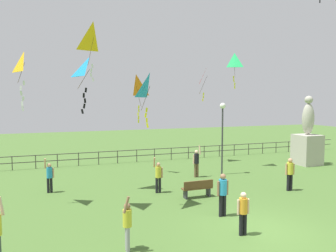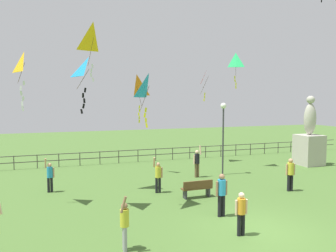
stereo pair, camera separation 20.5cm
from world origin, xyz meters
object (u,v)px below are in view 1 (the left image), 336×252
object	(u,v)px
kite_5	(136,88)
person_1	(223,192)
person_4	(158,175)
kite_4	(150,87)
kite_1	(94,39)
person_5	(243,211)
kite_7	(24,65)
kite_0	(89,71)
kite_6	(234,63)
person_6	(196,161)
kite_3	(207,77)
park_bench	(198,188)
person_3	(127,223)
person_0	(49,175)
statue_monument	(307,142)
person_7	(290,172)
lamppost	(222,123)

from	to	relation	value
kite_5	person_1	bearing A→B (deg)	-79.53
person_4	kite_4	bearing A→B (deg)	-116.43
kite_1	kite_4	bearing A→B (deg)	-56.96
person_4	person_5	xyz separation A→B (m)	(1.15, -5.85, -0.04)
kite_7	kite_5	bearing A→B (deg)	33.89
kite_0	kite_6	bearing A→B (deg)	28.89
person_1	kite_5	world-z (taller)	kite_5
person_6	kite_0	distance (m)	9.00
kite_3	person_4	bearing A→B (deg)	-132.70
person_6	kite_1	xyz separation A→B (m)	(-6.17, -1.55, 6.59)
kite_1	kite_7	distance (m)	3.43
kite_3	park_bench	bearing A→B (deg)	-119.33
person_3	park_bench	bearing A→B (deg)	43.98
kite_0	person_0	bearing A→B (deg)	118.33
park_bench	person_0	distance (m)	7.43
statue_monument	kite_7	size ratio (longest dim) A/B	1.97
person_0	person_1	distance (m)	8.79
person_7	kite_3	distance (m)	9.93
person_1	person_6	xyz separation A→B (m)	(1.80, 6.35, -0.02)
kite_0	person_1	bearing A→B (deg)	-29.27
person_4	kite_5	world-z (taller)	kite_5
lamppost	kite_1	distance (m)	9.24
kite_1	kite_5	world-z (taller)	kite_1
person_4	person_5	world-z (taller)	person_4
statue_monument	kite_1	bearing A→B (deg)	-171.20
park_bench	person_5	distance (m)	4.47
person_5	person_6	xyz separation A→B (m)	(2.05, 8.21, 0.11)
kite_1	person_5	bearing A→B (deg)	-58.30
kite_4	kite_5	distance (m)	6.23
park_bench	person_5	size ratio (longest dim) A/B	0.99
kite_0	kite_4	xyz separation A→B (m)	(2.37, -0.84, -0.67)
kite_0	kite_6	xyz separation A→B (m)	(10.43, 5.76, 1.35)
kite_3	person_6	bearing A→B (deg)	-123.77
person_7	kite_0	distance (m)	11.05
lamppost	person_7	world-z (taller)	lamppost
kite_3	kite_5	xyz separation A→B (m)	(-5.96, -2.35, -0.97)
statue_monument	kite_5	xyz separation A→B (m)	(-12.47, 0.83, 3.78)
person_0	kite_4	distance (m)	7.16
kite_4	person_7	bearing A→B (deg)	1.46
person_3	kite_5	world-z (taller)	kite_5
person_3	kite_4	size ratio (longest dim) A/B	0.77
statue_monument	kite_0	world-z (taller)	kite_0
kite_4	person_0	bearing A→B (deg)	135.48
park_bench	kite_6	size ratio (longest dim) A/B	0.63
person_5	kite_1	size ratio (longest dim) A/B	0.55
person_1	person_4	xyz separation A→B (m)	(-1.40, 3.99, -0.08)
person_7	kite_5	size ratio (longest dim) A/B	0.58
person_1	kite_6	xyz separation A→B (m)	(5.60, 8.46, 6.20)
lamppost	kite_7	bearing A→B (deg)	-167.49
person_1	person_4	distance (m)	4.23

